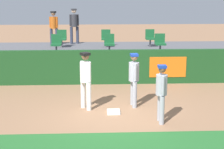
{
  "coord_description": "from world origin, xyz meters",
  "views": [
    {
      "loc": [
        -0.64,
        -10.43,
        3.73
      ],
      "look_at": [
        -0.09,
        1.18,
        1.0
      ],
      "focal_mm": 57.62,
      "sensor_mm": 36.0,
      "label": 1
    }
  ],
  "objects_px": {
    "player_runner_visitor": "(161,90)",
    "seat_front_right": "(160,42)",
    "spectator_hooded": "(74,24)",
    "spectator_capped": "(54,26)",
    "player_fielder_home": "(86,77)",
    "player_coach_visitor": "(134,76)",
    "seat_front_left": "(56,43)",
    "seat_back_center": "(106,37)",
    "seat_front_center": "(109,42)",
    "seat_back_right": "(150,37)",
    "first_base": "(114,112)",
    "seat_back_left": "(62,38)"
  },
  "relations": [
    {
      "from": "seat_front_left",
      "to": "seat_front_right",
      "type": "xyz_separation_m",
      "value": [
        4.57,
        0.0,
        0.0
      ]
    },
    {
      "from": "seat_back_center",
      "to": "seat_front_center",
      "type": "height_order",
      "value": "same"
    },
    {
      "from": "seat_front_right",
      "to": "spectator_hooded",
      "type": "height_order",
      "value": "spectator_hooded"
    },
    {
      "from": "first_base",
      "to": "spectator_hooded",
      "type": "distance_m",
      "value": 8.43
    },
    {
      "from": "seat_front_center",
      "to": "seat_front_left",
      "type": "xyz_separation_m",
      "value": [
        -2.32,
        -0.0,
        -0.0
      ]
    },
    {
      "from": "seat_back_right",
      "to": "spectator_hooded",
      "type": "relative_size",
      "value": 0.47
    },
    {
      "from": "player_runner_visitor",
      "to": "spectator_hooded",
      "type": "bearing_deg",
      "value": -162.92
    },
    {
      "from": "seat_back_center",
      "to": "spectator_capped",
      "type": "relative_size",
      "value": 0.5
    },
    {
      "from": "player_fielder_home",
      "to": "seat_front_right",
      "type": "bearing_deg",
      "value": 110.32
    },
    {
      "from": "spectator_hooded",
      "to": "seat_back_right",
      "type": "bearing_deg",
      "value": 143.18
    },
    {
      "from": "seat_front_center",
      "to": "seat_back_right",
      "type": "height_order",
      "value": "same"
    },
    {
      "from": "seat_back_left",
      "to": "player_coach_visitor",
      "type": "bearing_deg",
      "value": -65.24
    },
    {
      "from": "first_base",
      "to": "seat_back_left",
      "type": "distance_m",
      "value": 7.35
    },
    {
      "from": "spectator_hooded",
      "to": "spectator_capped",
      "type": "xyz_separation_m",
      "value": [
        -1.01,
        -0.32,
        -0.06
      ]
    },
    {
      "from": "player_coach_visitor",
      "to": "first_base",
      "type": "bearing_deg",
      "value": -52.86
    },
    {
      "from": "seat_back_right",
      "to": "spectator_hooded",
      "type": "distance_m",
      "value": 3.98
    },
    {
      "from": "player_fielder_home",
      "to": "seat_back_center",
      "type": "xyz_separation_m",
      "value": [
        0.85,
        6.41,
        0.43
      ]
    },
    {
      "from": "first_base",
      "to": "seat_front_left",
      "type": "relative_size",
      "value": 0.48
    },
    {
      "from": "seat_back_left",
      "to": "seat_back_right",
      "type": "bearing_deg",
      "value": -0.0
    },
    {
      "from": "spectator_hooded",
      "to": "spectator_capped",
      "type": "relative_size",
      "value": 1.06
    },
    {
      "from": "seat_back_right",
      "to": "seat_front_right",
      "type": "height_order",
      "value": "same"
    },
    {
      "from": "first_base",
      "to": "seat_back_center",
      "type": "relative_size",
      "value": 0.48
    },
    {
      "from": "player_fielder_home",
      "to": "seat_front_left",
      "type": "distance_m",
      "value": 4.83
    },
    {
      "from": "player_coach_visitor",
      "to": "seat_front_left",
      "type": "distance_m",
      "value": 5.33
    },
    {
      "from": "player_coach_visitor",
      "to": "seat_back_left",
      "type": "bearing_deg",
      "value": -161.42
    },
    {
      "from": "player_fielder_home",
      "to": "seat_front_right",
      "type": "xyz_separation_m",
      "value": [
        3.19,
        4.61,
        0.43
      ]
    },
    {
      "from": "seat_back_center",
      "to": "seat_front_left",
      "type": "height_order",
      "value": "same"
    },
    {
      "from": "seat_front_center",
      "to": "seat_front_right",
      "type": "bearing_deg",
      "value": 0.0
    },
    {
      "from": "first_base",
      "to": "seat_front_left",
      "type": "bearing_deg",
      "value": 113.87
    },
    {
      "from": "first_base",
      "to": "player_coach_visitor",
      "type": "height_order",
      "value": "player_coach_visitor"
    },
    {
      "from": "player_fielder_home",
      "to": "seat_front_left",
      "type": "height_order",
      "value": "seat_front_left"
    },
    {
      "from": "first_base",
      "to": "player_coach_visitor",
      "type": "relative_size",
      "value": 0.23
    },
    {
      "from": "spectator_hooded",
      "to": "seat_back_center",
      "type": "bearing_deg",
      "value": 124.4
    },
    {
      "from": "player_runner_visitor",
      "to": "seat_back_right",
      "type": "distance_m",
      "value": 7.81
    },
    {
      "from": "spectator_hooded",
      "to": "seat_back_left",
      "type": "bearing_deg",
      "value": 44.18
    },
    {
      "from": "player_runner_visitor",
      "to": "seat_front_right",
      "type": "xyz_separation_m",
      "value": [
        1.01,
        5.94,
        0.51
      ]
    },
    {
      "from": "player_coach_visitor",
      "to": "spectator_hooded",
      "type": "distance_m",
      "value": 7.79
    },
    {
      "from": "player_fielder_home",
      "to": "spectator_capped",
      "type": "height_order",
      "value": "spectator_capped"
    },
    {
      "from": "player_fielder_home",
      "to": "player_coach_visitor",
      "type": "height_order",
      "value": "player_fielder_home"
    },
    {
      "from": "seat_back_center",
      "to": "spectator_capped",
      "type": "xyz_separation_m",
      "value": [
        -2.61,
        0.82,
        0.51
      ]
    },
    {
      "from": "player_coach_visitor",
      "to": "seat_back_center",
      "type": "bearing_deg",
      "value": -179.63
    },
    {
      "from": "seat_front_center",
      "to": "player_runner_visitor",
      "type": "bearing_deg",
      "value": -78.2
    },
    {
      "from": "seat_front_center",
      "to": "seat_front_right",
      "type": "height_order",
      "value": "same"
    },
    {
      "from": "player_runner_visitor",
      "to": "seat_front_right",
      "type": "relative_size",
      "value": 2.01
    },
    {
      "from": "seat_back_right",
      "to": "seat_front_right",
      "type": "relative_size",
      "value": 1.0
    },
    {
      "from": "player_fielder_home",
      "to": "seat_front_right",
      "type": "height_order",
      "value": "seat_front_right"
    },
    {
      "from": "seat_front_left",
      "to": "spectator_hooded",
      "type": "relative_size",
      "value": 0.47
    },
    {
      "from": "first_base",
      "to": "seat_back_center",
      "type": "xyz_separation_m",
      "value": [
        -0.02,
        6.87,
        1.45
      ]
    },
    {
      "from": "player_fielder_home",
      "to": "seat_back_left",
      "type": "relative_size",
      "value": 2.19
    },
    {
      "from": "player_fielder_home",
      "to": "seat_back_center",
      "type": "relative_size",
      "value": 2.19
    }
  ]
}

